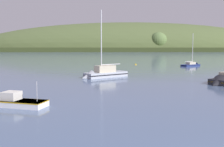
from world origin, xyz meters
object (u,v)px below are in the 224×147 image
(mooring_buoy_far_upstream, at_px, (136,65))
(sailboat_far_left, at_px, (102,75))
(sailboat_near_mooring, at_px, (192,65))
(fishing_boat_moored, at_px, (16,103))

(mooring_buoy_far_upstream, bearing_deg, sailboat_far_left, -101.93)
(sailboat_far_left, height_order, mooring_buoy_far_upstream, sailboat_far_left)
(sailboat_near_mooring, relative_size, fishing_boat_moored, 1.83)
(sailboat_far_left, bearing_deg, mooring_buoy_far_upstream, -142.29)
(sailboat_far_left, height_order, fishing_boat_moored, sailboat_far_left)
(sailboat_far_left, distance_m, mooring_buoy_far_upstream, 32.51)
(sailboat_near_mooring, xyz_separation_m, sailboat_far_left, (-21.97, -27.81, 0.22))
(sailboat_near_mooring, distance_m, sailboat_far_left, 35.44)
(fishing_boat_moored, distance_m, mooring_buoy_far_upstream, 56.29)
(fishing_boat_moored, xyz_separation_m, mooring_buoy_far_upstream, (12.48, 54.89, -0.25))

